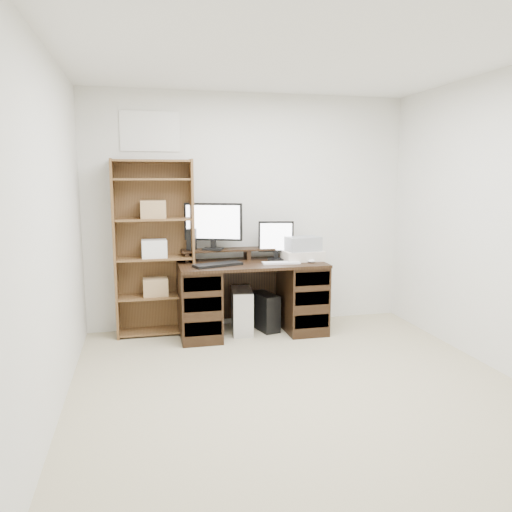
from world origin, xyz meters
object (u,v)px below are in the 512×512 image
object	(u,v)px
tower_silver	(242,311)
tower_black	(265,312)
desk	(251,296)
monitor_wide	(213,224)
printer	(302,255)
monitor_small	(276,239)
bookshelf	(154,246)

from	to	relation	value
tower_silver	tower_black	bearing A→B (deg)	12.77
tower_silver	tower_black	xyz separation A→B (m)	(0.26, 0.03, -0.03)
desk	tower_black	distance (m)	0.26
desk	monitor_wide	xyz separation A→B (m)	(-0.36, 0.19, 0.75)
desk	tower_black	size ratio (longest dim) A/B	3.56
desk	printer	world-z (taller)	printer
monitor_small	tower_black	size ratio (longest dim) A/B	0.97
monitor_small	tower_silver	distance (m)	0.84
tower_black	bookshelf	distance (m)	1.36
desk	monitor_small	size ratio (longest dim) A/B	3.67
desk	monitor_wide	size ratio (longest dim) A/B	2.57
printer	tower_black	distance (m)	0.72
monitor_small	printer	distance (m)	0.33
desk	tower_silver	world-z (taller)	desk
printer	tower_black	bearing A→B (deg)	170.20
tower_silver	bookshelf	bearing A→B (deg)	176.24
monitor_small	tower_silver	world-z (taller)	monitor_small
tower_black	monitor_wide	bearing A→B (deg)	152.95
desk	monitor_wide	bearing A→B (deg)	152.26
monitor_wide	bookshelf	size ratio (longest dim) A/B	0.32
monitor_wide	monitor_small	distance (m)	0.68
bookshelf	desk	bearing A→B (deg)	-12.32
printer	monitor_small	bearing A→B (deg)	157.50
desk	tower_black	world-z (taller)	desk
monitor_wide	printer	size ratio (longest dim) A/B	1.43
desk	monitor_small	bearing A→B (deg)	21.23
monitor_small	bookshelf	bearing A→B (deg)	-173.69
tower_silver	bookshelf	distance (m)	1.13
monitor_small	printer	world-z (taller)	monitor_small
desk	bookshelf	bearing A→B (deg)	167.68
printer	tower_silver	distance (m)	0.87
tower_silver	bookshelf	size ratio (longest dim) A/B	0.25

